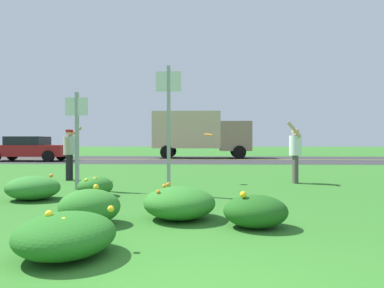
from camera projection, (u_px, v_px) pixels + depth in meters
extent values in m
plane|color=#2D6B23|center=(203.00, 175.00, 12.20)|extent=(120.00, 120.00, 0.00)
cube|color=#2D2D30|center=(205.00, 159.00, 22.17)|extent=(120.00, 9.13, 0.01)
cube|color=yellow|center=(205.00, 159.00, 22.17)|extent=(120.00, 0.16, 0.00)
ellipsoid|color=#23661E|center=(66.00, 235.00, 3.59)|extent=(1.02, 1.10, 0.45)
sphere|color=yellow|center=(50.00, 227.00, 3.69)|extent=(0.07, 0.07, 0.07)
sphere|color=yellow|center=(55.00, 238.00, 3.33)|extent=(0.05, 0.05, 0.05)
sphere|color=yellow|center=(70.00, 235.00, 3.43)|extent=(0.05, 0.05, 0.05)
sphere|color=yellow|center=(64.00, 220.00, 3.42)|extent=(0.06, 0.06, 0.06)
sphere|color=yellow|center=(111.00, 209.00, 3.83)|extent=(0.07, 0.07, 0.07)
sphere|color=yellow|center=(49.00, 214.00, 3.53)|extent=(0.08, 0.08, 0.08)
ellipsoid|color=#337F2D|center=(33.00, 188.00, 7.04)|extent=(1.08, 0.93, 0.48)
sphere|color=orange|center=(25.00, 189.00, 6.66)|extent=(0.08, 0.08, 0.08)
sphere|color=orange|center=(20.00, 184.00, 7.11)|extent=(0.08, 0.08, 0.08)
sphere|color=orange|center=(51.00, 176.00, 6.84)|extent=(0.08, 0.08, 0.08)
ellipsoid|color=#2D7526|center=(180.00, 203.00, 5.31)|extent=(1.10, 1.09, 0.49)
sphere|color=orange|center=(164.00, 186.00, 5.58)|extent=(0.07, 0.07, 0.07)
sphere|color=orange|center=(197.00, 201.00, 5.29)|extent=(0.06, 0.06, 0.06)
sphere|color=orange|center=(158.00, 192.00, 5.09)|extent=(0.06, 0.06, 0.06)
sphere|color=orange|center=(169.00, 184.00, 5.65)|extent=(0.07, 0.07, 0.07)
ellipsoid|color=#2D7526|center=(96.00, 186.00, 7.49)|extent=(0.74, 0.80, 0.43)
sphere|color=yellow|center=(91.00, 181.00, 7.34)|extent=(0.09, 0.09, 0.09)
sphere|color=yellow|center=(86.00, 180.00, 7.25)|extent=(0.08, 0.08, 0.08)
sphere|color=yellow|center=(95.00, 179.00, 7.31)|extent=(0.08, 0.08, 0.08)
sphere|color=yellow|center=(98.00, 180.00, 7.61)|extent=(0.07, 0.07, 0.07)
sphere|color=yellow|center=(105.00, 184.00, 7.31)|extent=(0.08, 0.08, 0.08)
ellipsoid|color=#2D7526|center=(90.00, 207.00, 4.97)|extent=(0.88, 0.77, 0.50)
sphere|color=yellow|center=(96.00, 187.00, 5.13)|extent=(0.08, 0.08, 0.08)
sphere|color=yellow|center=(95.00, 193.00, 5.19)|extent=(0.06, 0.06, 0.06)
sphere|color=yellow|center=(101.00, 203.00, 4.89)|extent=(0.05, 0.05, 0.05)
sphere|color=yellow|center=(78.00, 193.00, 5.08)|extent=(0.05, 0.05, 0.05)
sphere|color=yellow|center=(85.00, 202.00, 4.83)|extent=(0.09, 0.09, 0.09)
ellipsoid|color=#1E5619|center=(256.00, 211.00, 4.79)|extent=(0.89, 0.75, 0.45)
sphere|color=yellow|center=(251.00, 197.00, 5.05)|extent=(0.07, 0.07, 0.07)
sphere|color=yellow|center=(252.00, 201.00, 5.17)|extent=(0.07, 0.07, 0.07)
sphere|color=yellow|center=(270.00, 205.00, 4.70)|extent=(0.07, 0.07, 0.07)
sphere|color=yellow|center=(232.00, 210.00, 4.67)|extent=(0.06, 0.06, 0.06)
sphere|color=yellow|center=(243.00, 195.00, 4.68)|extent=(0.09, 0.09, 0.09)
cube|color=#93969B|center=(77.00, 141.00, 8.54)|extent=(0.07, 0.10, 2.39)
cube|color=silver|center=(76.00, 106.00, 8.50)|extent=(0.56, 0.03, 0.44)
cube|color=#93969B|center=(169.00, 130.00, 7.71)|extent=(0.07, 0.10, 2.86)
cube|color=silver|center=(169.00, 81.00, 7.67)|extent=(0.56, 0.03, 0.44)
cylinder|color=#B2B2B7|center=(69.00, 146.00, 10.52)|extent=(0.34, 0.34, 0.55)
sphere|color=tan|center=(69.00, 133.00, 10.52)|extent=(0.21, 0.21, 0.21)
cylinder|color=black|center=(71.00, 167.00, 10.61)|extent=(0.14, 0.14, 0.78)
cylinder|color=black|center=(68.00, 168.00, 10.44)|extent=(0.14, 0.14, 0.78)
cylinder|color=tan|center=(75.00, 133.00, 10.71)|extent=(0.47, 0.12, 0.39)
cylinder|color=tan|center=(67.00, 146.00, 10.32)|extent=(0.12, 0.10, 0.52)
cylinder|color=red|center=(69.00, 131.00, 10.52)|extent=(0.22, 0.22, 0.07)
cylinder|color=red|center=(72.00, 132.00, 10.51)|extent=(0.15, 0.15, 0.02)
cylinder|color=silver|center=(295.00, 145.00, 9.79)|extent=(0.34, 0.34, 0.56)
sphere|color=tan|center=(295.00, 132.00, 9.79)|extent=(0.21, 0.21, 0.21)
cylinder|color=#4C4742|center=(296.00, 169.00, 9.72)|extent=(0.14, 0.14, 0.79)
cylinder|color=#4C4742|center=(295.00, 169.00, 9.89)|extent=(0.14, 0.14, 0.79)
cylinder|color=tan|center=(294.00, 130.00, 9.60)|extent=(0.41, 0.12, 0.46)
cylinder|color=tan|center=(293.00, 146.00, 9.99)|extent=(0.12, 0.10, 0.53)
cylinder|color=orange|center=(208.00, 134.00, 9.84)|extent=(0.24, 0.23, 0.08)
torus|color=orange|center=(208.00, 135.00, 9.84)|extent=(0.24, 0.23, 0.08)
cube|color=maroon|center=(29.00, 151.00, 20.54)|extent=(4.50, 1.82, 0.66)
cube|color=black|center=(28.00, 141.00, 20.54)|extent=(2.10, 1.64, 0.52)
cylinder|color=black|center=(61.00, 155.00, 21.37)|extent=(0.66, 0.22, 0.66)
cylinder|color=black|center=(48.00, 156.00, 19.59)|extent=(0.66, 0.22, 0.66)
cylinder|color=black|center=(12.00, 155.00, 21.49)|extent=(0.66, 0.22, 0.66)
cube|color=#937F60|center=(235.00, 136.00, 24.12)|extent=(2.10, 2.30, 2.00)
cube|color=#CCBC8C|center=(187.00, 130.00, 24.26)|extent=(4.60, 2.30, 2.50)
cylinder|color=black|center=(237.00, 151.00, 25.22)|extent=(0.88, 0.26, 0.88)
cylinder|color=black|center=(239.00, 152.00, 23.03)|extent=(0.88, 0.26, 0.88)
cylinder|color=black|center=(170.00, 151.00, 25.42)|extent=(0.88, 0.26, 0.88)
cylinder|color=black|center=(167.00, 152.00, 23.22)|extent=(0.88, 0.26, 0.88)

